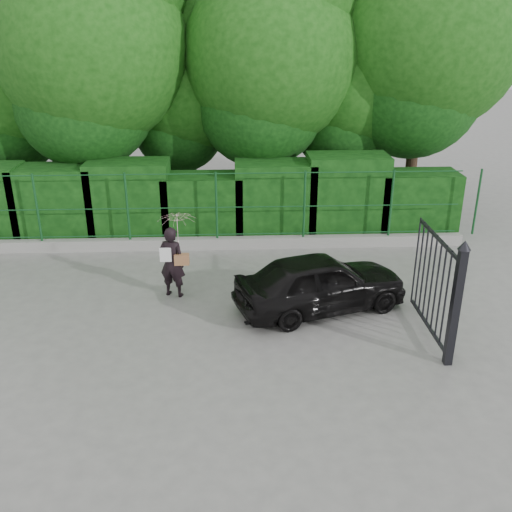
{
  "coord_description": "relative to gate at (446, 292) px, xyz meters",
  "views": [
    {
      "loc": [
        0.8,
        -9.7,
        5.71
      ],
      "look_at": [
        1.29,
        1.3,
        1.1
      ],
      "focal_mm": 40.0,
      "sensor_mm": 36.0,
      "label": 1
    }
  ],
  "objects": [
    {
      "name": "woman",
      "position": [
        -5.03,
        2.51,
        0.04
      ],
      "size": [
        0.9,
        0.84,
        1.9
      ],
      "color": "black",
      "rests_on": "ground"
    },
    {
      "name": "gate",
      "position": [
        0.0,
        0.0,
        0.0
      ],
      "size": [
        0.22,
        2.33,
        2.36
      ],
      "color": "black",
      "rests_on": "ground"
    },
    {
      "name": "hedge",
      "position": [
        -4.68,
        6.22,
        -0.17
      ],
      "size": [
        14.2,
        1.2,
        2.27
      ],
      "color": "black",
      "rests_on": "ground"
    },
    {
      "name": "kerb",
      "position": [
        -4.6,
        5.22,
        -1.04
      ],
      "size": [
        14.0,
        0.25,
        0.3
      ],
      "primitive_type": "cube",
      "color": "#9E9E99",
      "rests_on": "ground"
    },
    {
      "name": "fence",
      "position": [
        -4.38,
        5.22,
        0.01
      ],
      "size": [
        14.13,
        0.06,
        1.8
      ],
      "color": "#144A20",
      "rests_on": "kerb"
    },
    {
      "name": "trees",
      "position": [
        -3.46,
        8.46,
        3.43
      ],
      "size": [
        17.1,
        6.15,
        8.08
      ],
      "color": "black",
      "rests_on": "ground"
    },
    {
      "name": "car",
      "position": [
        -1.97,
        1.7,
        -0.57
      ],
      "size": [
        3.89,
        2.5,
        1.23
      ],
      "primitive_type": "imported",
      "rotation": [
        0.0,
        0.0,
        1.88
      ],
      "color": "black",
      "rests_on": "ground"
    },
    {
      "name": "ground",
      "position": [
        -4.6,
        0.72,
        -1.19
      ],
      "size": [
        80.0,
        80.0,
        0.0
      ],
      "primitive_type": "plane",
      "color": "gray"
    }
  ]
}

